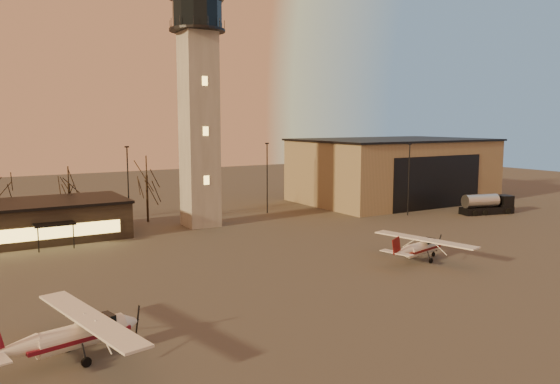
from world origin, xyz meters
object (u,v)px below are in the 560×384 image
at_px(cessna_rear, 84,338).
at_px(hangar, 393,170).
at_px(terminal, 7,223).
at_px(fuel_truck, 487,206).
at_px(control_tower, 199,96).
at_px(cessna_front, 422,250).

bearing_deg(cessna_rear, hangar, 21.65).
distance_m(terminal, fuel_truck, 62.37).
relative_size(terminal, cessna_rear, 2.16).
distance_m(control_tower, fuel_truck, 43.41).
bearing_deg(fuel_truck, cessna_rear, -147.61).
bearing_deg(control_tower, fuel_truck, -18.48).
relative_size(cessna_front, fuel_truck, 1.31).
distance_m(hangar, terminal, 58.11).
xyz_separation_m(control_tower, cessna_rear, (-20.93, -32.90, -15.22)).
bearing_deg(cessna_front, control_tower, 99.81).
relative_size(control_tower, cessna_front, 3.06).
height_order(terminal, cessna_rear, terminal).
bearing_deg(cessna_front, fuel_truck, 14.71).
relative_size(hangar, cessna_front, 2.87).
relative_size(terminal, fuel_truck, 3.13).
height_order(cessna_rear, fuel_truck, cessna_rear).
relative_size(hangar, fuel_truck, 3.77).
bearing_deg(terminal, cessna_rear, -88.25).
distance_m(hangar, cessna_rear, 67.95).
xyz_separation_m(control_tower, hangar, (36.00, 3.98, -11.17)).
relative_size(control_tower, fuel_truck, 4.02).
bearing_deg(terminal, control_tower, -5.15).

